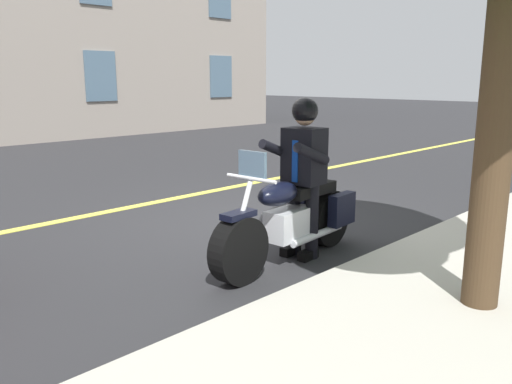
% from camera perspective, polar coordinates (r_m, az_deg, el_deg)
% --- Properties ---
extents(ground_plane, '(80.00, 80.00, 0.00)m').
position_cam_1_polar(ground_plane, '(7.07, -0.13, -3.51)').
color(ground_plane, '#28282B').
extents(lane_center_stripe, '(60.00, 0.16, 0.01)m').
position_cam_1_polar(lane_center_stripe, '(8.55, -9.68, -0.85)').
color(lane_center_stripe, '#E5DB4C').
rests_on(lane_center_stripe, ground_plane).
extents(motorcycle_main, '(2.22, 0.70, 1.26)m').
position_cam_1_polar(motorcycle_main, '(5.58, 3.97, -3.07)').
color(motorcycle_main, black).
rests_on(motorcycle_main, ground_plane).
extents(rider_main, '(0.65, 0.58, 1.74)m').
position_cam_1_polar(rider_main, '(5.60, 5.18, 3.10)').
color(rider_main, black).
rests_on(rider_main, ground_plane).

